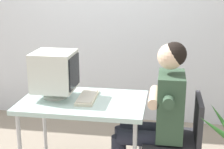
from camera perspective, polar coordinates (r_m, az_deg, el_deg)
wall_back at (r=4.19m, az=3.73°, el=11.98°), size 8.00×0.10×3.00m
desk at (r=3.05m, az=-4.87°, el=-5.33°), size 1.12×0.72×0.74m
crt_monitor at (r=3.06m, az=-9.70°, el=0.50°), size 0.37×0.36×0.43m
keyboard at (r=3.06m, az=-4.17°, el=-3.85°), size 0.17×0.41×0.03m
office_chair at (r=3.03m, az=11.28°, el=-10.20°), size 0.48×0.48×0.83m
person_seated at (r=2.93m, az=7.81°, el=-5.82°), size 0.73×0.59×1.30m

